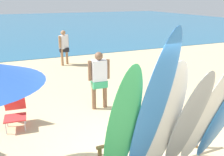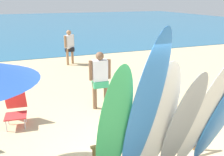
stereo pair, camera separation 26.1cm
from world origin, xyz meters
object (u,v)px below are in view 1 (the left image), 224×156
at_px(surfboard_white_2, 163,123).
at_px(beachgoer_near_rack, 64,45).
at_px(surfboard_rack, 153,139).
at_px(surfboard_green_0, 121,132).
at_px(surfboard_grey_3, 187,125).
at_px(beach_chair_blue, 15,110).
at_px(surfboard_white_4, 208,116).
at_px(beachgoer_midbeach, 99,77).
at_px(surfboard_blue_1, 150,116).

distance_m(surfboard_white_2, beachgoer_near_rack, 8.40).
bearing_deg(surfboard_rack, surfboard_green_0, -148.45).
bearing_deg(surfboard_green_0, surfboard_grey_3, -3.85).
height_order(beachgoer_near_rack, beach_chair_blue, beachgoer_near_rack).
height_order(surfboard_grey_3, surfboard_white_4, surfboard_white_4).
bearing_deg(surfboard_white_4, surfboard_white_2, 165.68).
xyz_separation_m(surfboard_green_0, beachgoer_midbeach, (0.85, 3.25, -0.20)).
xyz_separation_m(surfboard_white_4, beachgoer_midbeach, (-0.69, 3.35, -0.20)).
relative_size(beachgoer_near_rack, beachgoer_midbeach, 0.98).
bearing_deg(beachgoer_midbeach, beachgoer_near_rack, -88.98).
height_order(surfboard_rack, surfboard_green_0, surfboard_green_0).
height_order(surfboard_rack, surfboard_white_2, surfboard_white_2).
distance_m(surfboard_grey_3, beachgoer_midbeach, 3.33).
distance_m(beachgoer_near_rack, beachgoer_midbeach, 5.18).
height_order(beachgoer_midbeach, beach_chair_blue, beachgoer_midbeach).
bearing_deg(surfboard_blue_1, beach_chair_blue, 114.05).
bearing_deg(surfboard_blue_1, surfboard_green_0, 159.40).
bearing_deg(surfboard_blue_1, beachgoer_midbeach, 77.14).
bearing_deg(surfboard_rack, surfboard_white_4, -49.61).
relative_size(surfboard_white_2, beach_chair_blue, 2.86).
xyz_separation_m(surfboard_green_0, surfboard_grey_3, (1.14, -0.07, -0.09)).
relative_size(surfboard_blue_1, surfboard_white_2, 1.22).
xyz_separation_m(surfboard_white_2, beachgoer_midbeach, (0.10, 3.22, -0.18)).
relative_size(surfboard_green_0, beachgoer_near_rack, 1.48).
bearing_deg(beach_chair_blue, surfboard_blue_1, -55.12).
height_order(surfboard_white_2, surfboard_white_4, surfboard_white_4).
relative_size(surfboard_rack, beach_chair_blue, 2.81).
relative_size(surfboard_grey_3, beach_chair_blue, 2.73).
distance_m(surfboard_green_0, beachgoer_near_rack, 8.48).
relative_size(surfboard_rack, surfboard_blue_1, 0.80).
bearing_deg(beach_chair_blue, surfboard_white_4, -42.04).
bearing_deg(surfboard_rack, surfboard_white_2, -109.62).
bearing_deg(surfboard_rack, beachgoer_near_rack, 89.43).
distance_m(surfboard_grey_3, beachgoer_near_rack, 8.49).
xyz_separation_m(surfboard_green_0, beach_chair_blue, (-1.40, 3.09, -0.71)).
distance_m(surfboard_green_0, surfboard_blue_1, 0.49).
xyz_separation_m(surfboard_grey_3, beachgoer_midbeach, (-0.29, 3.31, -0.11)).
bearing_deg(surfboard_grey_3, beach_chair_blue, 131.45).
height_order(surfboard_blue_1, beachgoer_midbeach, surfboard_blue_1).
bearing_deg(surfboard_rack, beachgoer_midbeach, 92.22).
bearing_deg(surfboard_white_2, surfboard_white_4, -6.40).
xyz_separation_m(surfboard_rack, surfboard_grey_3, (0.19, -0.65, 0.59)).
bearing_deg(surfboard_white_2, beach_chair_blue, 128.11).
height_order(surfboard_rack, beachgoer_midbeach, beachgoer_midbeach).
bearing_deg(surfboard_blue_1, beachgoer_near_rack, 80.39).
height_order(surfboard_green_0, surfboard_white_4, surfboard_white_4).
distance_m(surfboard_green_0, beachgoer_midbeach, 3.36).
xyz_separation_m(surfboard_rack, beachgoer_near_rack, (0.08, 7.83, 0.47)).
bearing_deg(surfboard_green_0, surfboard_rack, 31.11).
bearing_deg(beachgoer_midbeach, surfboard_white_4, 104.65).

